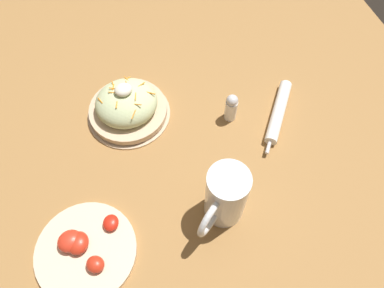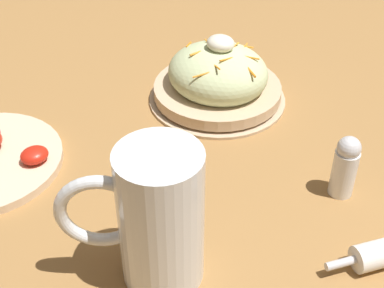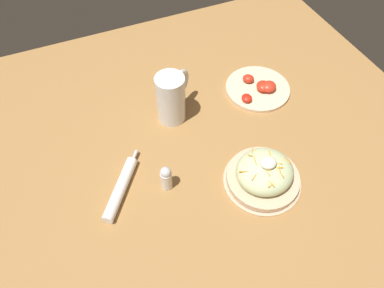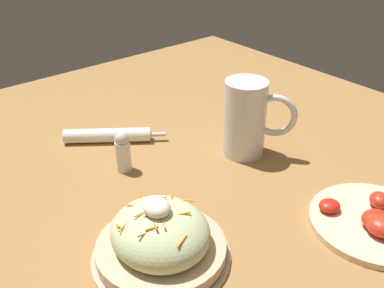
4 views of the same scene
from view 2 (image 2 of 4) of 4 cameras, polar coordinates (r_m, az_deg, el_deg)
name	(u,v)px [view 2 (image 2 of 4)]	position (r m, az deg, el deg)	size (l,w,h in m)	color
ground_plane	(226,162)	(0.75, 3.55, -1.85)	(1.43, 1.43, 0.00)	#9E703D
salad_plate	(218,80)	(0.85, 2.66, 6.60)	(0.21, 0.21, 0.11)	#D1B28E
beer_mug	(158,222)	(0.56, -3.51, -8.04)	(0.13, 0.11, 0.16)	white
salt_shaker	(345,166)	(0.70, 15.48, -2.17)	(0.03, 0.03, 0.09)	white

